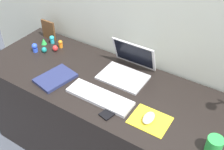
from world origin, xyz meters
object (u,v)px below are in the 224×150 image
(cell_phone, at_px, (111,112))
(picture_frame, at_px, (49,30))
(coffee_mug, at_px, (214,145))
(toy_figurine_red, at_px, (55,48))
(mouse, at_px, (149,118))
(keyboard, at_px, (100,97))
(toy_figurine_blue, at_px, (35,47))
(toy_figurine_orange, at_px, (60,44))
(toy_figurine_teal, at_px, (44,50))
(laptop, at_px, (128,67))
(notebook_pad, at_px, (55,78))
(toy_figurine_green, at_px, (44,41))
(toy_figurine_cyan, at_px, (52,39))

(cell_phone, distance_m, picture_frame, 0.94)
(coffee_mug, distance_m, toy_figurine_red, 1.26)
(coffee_mug, bearing_deg, mouse, 178.09)
(cell_phone, xyz_separation_m, picture_frame, (-0.84, 0.42, 0.07))
(keyboard, bearing_deg, coffee_mug, -1.37)
(cell_phone, height_order, toy_figurine_blue, toy_figurine_blue)
(cell_phone, bearing_deg, toy_figurine_red, 168.76)
(picture_frame, bearing_deg, toy_figurine_red, -35.10)
(toy_figurine_orange, bearing_deg, toy_figurine_teal, -116.24)
(mouse, xyz_separation_m, toy_figurine_orange, (-0.89, 0.31, 0.01))
(toy_figurine_orange, bearing_deg, laptop, -0.69)
(keyboard, distance_m, toy_figurine_orange, 0.64)
(notebook_pad, height_order, toy_figurine_green, toy_figurine_green)
(toy_figurine_teal, bearing_deg, picture_frame, 121.55)
(picture_frame, xyz_separation_m, coffee_mug, (1.40, -0.37, -0.03))
(keyboard, height_order, toy_figurine_green, toy_figurine_green)
(toy_figurine_teal, distance_m, toy_figurine_blue, 0.07)
(keyboard, xyz_separation_m, toy_figurine_green, (-0.70, 0.27, 0.01))
(picture_frame, height_order, toy_figurine_teal, picture_frame)
(keyboard, relative_size, mouse, 4.27)
(toy_figurine_cyan, distance_m, toy_figurine_orange, 0.10)
(notebook_pad, xyz_separation_m, toy_figurine_green, (-0.36, 0.28, 0.01))
(coffee_mug, distance_m, toy_figurine_blue, 1.36)
(picture_frame, height_order, toy_figurine_blue, picture_frame)
(toy_figurine_teal, height_order, toy_figurine_orange, toy_figurine_orange)
(keyboard, relative_size, toy_figurine_blue, 5.98)
(notebook_pad, height_order, toy_figurine_red, toy_figurine_red)
(toy_figurine_cyan, distance_m, toy_figurine_blue, 0.16)
(toy_figurine_cyan, height_order, toy_figurine_green, toy_figurine_cyan)
(toy_figurine_red, xyz_separation_m, toy_figurine_blue, (-0.12, -0.09, 0.01))
(cell_phone, xyz_separation_m, toy_figurine_green, (-0.82, 0.33, 0.02))
(laptop, distance_m, toy_figurine_teal, 0.65)
(notebook_pad, height_order, toy_figurine_teal, toy_figurine_teal)
(toy_figurine_green, bearing_deg, laptop, 2.09)
(coffee_mug, relative_size, toy_figurine_cyan, 1.40)
(mouse, bearing_deg, toy_figurine_teal, 168.41)
(toy_figurine_teal, bearing_deg, notebook_pad, -34.75)
(toy_figurine_teal, height_order, toy_figurine_blue, toy_figurine_blue)
(keyboard, xyz_separation_m, coffee_mug, (0.67, -0.02, 0.03))
(toy_figurine_blue, bearing_deg, laptop, 11.19)
(laptop, height_order, toy_figurine_cyan, laptop)
(toy_figurine_cyan, xyz_separation_m, toy_figurine_red, (0.09, -0.07, -0.01))
(notebook_pad, xyz_separation_m, toy_figurine_orange, (-0.22, 0.31, 0.02))
(mouse, height_order, toy_figurine_orange, toy_figurine_orange)
(toy_figurine_teal, bearing_deg, toy_figurine_cyan, 106.60)
(toy_figurine_red, distance_m, toy_figurine_blue, 0.15)
(toy_figurine_green, bearing_deg, toy_figurine_cyan, 45.76)
(toy_figurine_teal, xyz_separation_m, toy_figurine_green, (-0.08, 0.08, 0.00))
(toy_figurine_teal, xyz_separation_m, toy_figurine_red, (0.06, 0.06, 0.00))
(laptop, xyz_separation_m, toy_figurine_cyan, (-0.68, 0.02, -0.02))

